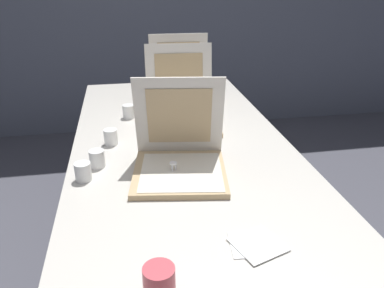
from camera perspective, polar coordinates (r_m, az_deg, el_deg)
table at (r=1.73m, az=-1.52°, el=-1.21°), size 0.94×2.02×0.73m
pizza_box_front at (r=1.45m, az=-1.84°, el=-2.31°), size 0.39×0.39×0.35m
pizza_box_middle at (r=1.92m, az=-1.55°, el=4.62°), size 0.37×0.42×0.36m
pizza_box_back at (r=2.24m, az=-1.62°, el=7.61°), size 0.35×0.35×0.36m
cup_white_near_center at (r=1.54m, az=-13.77°, el=-2.11°), size 0.06×0.06×0.07m
cup_white_near_left at (r=1.46m, az=-15.71°, el=-3.94°), size 0.06×0.06×0.07m
cup_white_far at (r=2.01m, az=-9.32°, el=4.75°), size 0.06×0.06×0.07m
cup_white_mid at (r=1.72m, az=-11.84°, el=1.02°), size 0.06×0.06×0.07m
cup_printed_front at (r=0.95m, az=-4.83°, el=-19.80°), size 0.08×0.08×0.09m
napkin_pile at (r=1.13m, az=9.20°, el=-14.33°), size 0.16×0.16×0.01m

